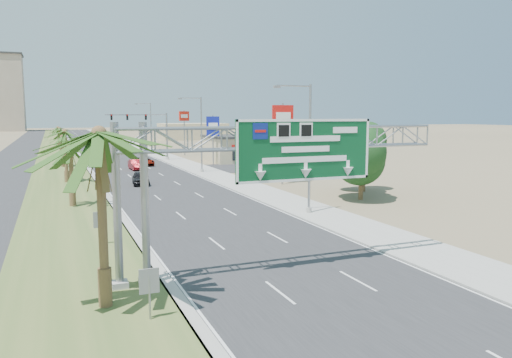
{
  "coord_description": "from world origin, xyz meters",
  "views": [
    {
      "loc": [
        -10.88,
        -11.96,
        7.71
      ],
      "look_at": [
        -0.6,
        13.14,
        4.2
      ],
      "focal_mm": 35.0,
      "sensor_mm": 36.0,
      "label": 1
    }
  ],
  "objects_px": {
    "store_building": "(261,148)",
    "pole_sign_red_far": "(184,120)",
    "palm_near": "(99,135)",
    "pole_sign_blue": "(213,128)",
    "car_right_lane": "(145,161)",
    "car_far": "(99,155)",
    "pole_sign_red_near": "(283,121)",
    "signal_mast": "(155,132)",
    "car_mid_lane": "(136,165)",
    "car_left_lane": "(141,178)",
    "sign_gantry": "(272,149)"
  },
  "relations": [
    {
      "from": "store_building",
      "to": "pole_sign_red_far",
      "type": "bearing_deg",
      "value": 123.27
    },
    {
      "from": "palm_near",
      "to": "pole_sign_blue",
      "type": "distance_m",
      "value": 57.96
    },
    {
      "from": "car_right_lane",
      "to": "pole_sign_red_far",
      "type": "xyz_separation_m",
      "value": [
        10.4,
        16.49,
        6.09
      ]
    },
    {
      "from": "palm_near",
      "to": "car_far",
      "type": "bearing_deg",
      "value": 85.27
    },
    {
      "from": "pole_sign_red_near",
      "to": "car_far",
      "type": "bearing_deg",
      "value": 110.73
    },
    {
      "from": "signal_mast",
      "to": "car_right_lane",
      "type": "height_order",
      "value": "signal_mast"
    },
    {
      "from": "signal_mast",
      "to": "store_building",
      "type": "height_order",
      "value": "signal_mast"
    },
    {
      "from": "signal_mast",
      "to": "pole_sign_blue",
      "type": "xyz_separation_m",
      "value": [
        7.0,
        -10.11,
        0.78
      ]
    },
    {
      "from": "store_building",
      "to": "pole_sign_blue",
      "type": "height_order",
      "value": "pole_sign_blue"
    },
    {
      "from": "palm_near",
      "to": "car_mid_lane",
      "type": "relative_size",
      "value": 1.92
    },
    {
      "from": "car_left_lane",
      "to": "car_mid_lane",
      "type": "bearing_deg",
      "value": 89.05
    },
    {
      "from": "car_left_lane",
      "to": "pole_sign_blue",
      "type": "xyz_separation_m",
      "value": [
        14.17,
        18.46,
        4.89
      ]
    },
    {
      "from": "pole_sign_red_far",
      "to": "car_right_lane",
      "type": "bearing_deg",
      "value": -122.22
    },
    {
      "from": "pole_sign_blue",
      "to": "car_left_lane",
      "type": "bearing_deg",
      "value": -127.5
    },
    {
      "from": "palm_near",
      "to": "pole_sign_blue",
      "type": "relative_size",
      "value": 1.09
    },
    {
      "from": "car_mid_lane",
      "to": "pole_sign_red_near",
      "type": "xyz_separation_m",
      "value": [
        12.78,
        -20.92,
        6.31
      ]
    },
    {
      "from": "pole_sign_blue",
      "to": "pole_sign_red_far",
      "type": "bearing_deg",
      "value": 89.31
    },
    {
      "from": "store_building",
      "to": "car_far",
      "type": "bearing_deg",
      "value": 151.38
    },
    {
      "from": "car_mid_lane",
      "to": "signal_mast",
      "type": "bearing_deg",
      "value": 65.55
    },
    {
      "from": "car_right_lane",
      "to": "car_far",
      "type": "bearing_deg",
      "value": 104.02
    },
    {
      "from": "sign_gantry",
      "to": "pole_sign_red_far",
      "type": "bearing_deg",
      "value": 79.22
    },
    {
      "from": "signal_mast",
      "to": "car_left_lane",
      "type": "xyz_separation_m",
      "value": [
        -7.17,
        -28.57,
        -4.12
      ]
    },
    {
      "from": "sign_gantry",
      "to": "pole_sign_red_far",
      "type": "xyz_separation_m",
      "value": [
        13.46,
        70.71,
        0.68
      ]
    },
    {
      "from": "palm_near",
      "to": "store_building",
      "type": "xyz_separation_m",
      "value": [
        31.2,
        58.0,
        -4.93
      ]
    },
    {
      "from": "car_far",
      "to": "car_mid_lane",
      "type": "bearing_deg",
      "value": -80.46
    },
    {
      "from": "car_right_lane",
      "to": "pole_sign_blue",
      "type": "distance_m",
      "value": 11.55
    },
    {
      "from": "store_building",
      "to": "pole_sign_red_near",
      "type": "height_order",
      "value": "pole_sign_red_near"
    },
    {
      "from": "signal_mast",
      "to": "car_mid_lane",
      "type": "height_order",
      "value": "signal_mast"
    },
    {
      "from": "store_building",
      "to": "car_mid_lane",
      "type": "relative_size",
      "value": 4.13
    },
    {
      "from": "palm_near",
      "to": "store_building",
      "type": "relative_size",
      "value": 0.46
    },
    {
      "from": "signal_mast",
      "to": "pole_sign_red_far",
      "type": "distance_m",
      "value": 11.44
    },
    {
      "from": "car_right_lane",
      "to": "store_building",
      "type": "bearing_deg",
      "value": 0.73
    },
    {
      "from": "pole_sign_red_near",
      "to": "pole_sign_blue",
      "type": "relative_size",
      "value": 1.17
    },
    {
      "from": "store_building",
      "to": "car_mid_lane",
      "type": "distance_m",
      "value": 23.35
    },
    {
      "from": "car_right_lane",
      "to": "pole_sign_blue",
      "type": "xyz_separation_m",
      "value": [
        10.17,
        -2.28,
        4.98
      ]
    },
    {
      "from": "signal_mast",
      "to": "pole_sign_red_far",
      "type": "xyz_separation_m",
      "value": [
        7.22,
        8.66,
        1.89
      ]
    },
    {
      "from": "pole_sign_blue",
      "to": "car_mid_lane",
      "type": "bearing_deg",
      "value": -165.51
    },
    {
      "from": "pole_sign_blue",
      "to": "pole_sign_red_near",
      "type": "bearing_deg",
      "value": -88.87
    },
    {
      "from": "palm_near",
      "to": "car_mid_lane",
      "type": "bearing_deg",
      "value": 79.86
    },
    {
      "from": "car_left_lane",
      "to": "pole_sign_red_far",
      "type": "xyz_separation_m",
      "value": [
        14.4,
        37.24,
        6.01
      ]
    },
    {
      "from": "car_mid_lane",
      "to": "pole_sign_red_far",
      "type": "height_order",
      "value": "pole_sign_red_far"
    },
    {
      "from": "palm_near",
      "to": "pole_sign_red_near",
      "type": "xyz_separation_m",
      "value": [
        21.84,
        29.76,
        0.1
      ]
    },
    {
      "from": "signal_mast",
      "to": "store_building",
      "type": "bearing_deg",
      "value": -19.54
    },
    {
      "from": "sign_gantry",
      "to": "pole_sign_red_far",
      "type": "relative_size",
      "value": 1.96
    },
    {
      "from": "car_mid_lane",
      "to": "car_far",
      "type": "distance_m",
      "value": 21.33
    },
    {
      "from": "sign_gantry",
      "to": "car_mid_lane",
      "type": "distance_m",
      "value": 49.06
    },
    {
      "from": "car_right_lane",
      "to": "pole_sign_red_near",
      "type": "distance_m",
      "value": 29.15
    },
    {
      "from": "pole_sign_blue",
      "to": "pole_sign_red_far",
      "type": "relative_size",
      "value": 0.89
    },
    {
      "from": "sign_gantry",
      "to": "car_left_lane",
      "type": "bearing_deg",
      "value": 91.61
    },
    {
      "from": "store_building",
      "to": "car_mid_lane",
      "type": "bearing_deg",
      "value": -161.71
    }
  ]
}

